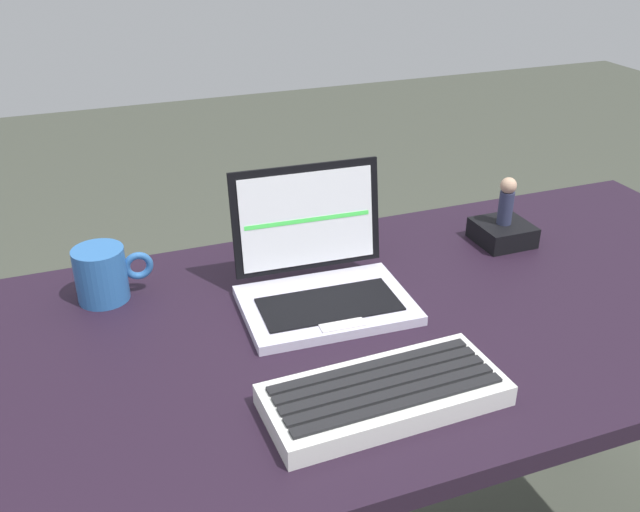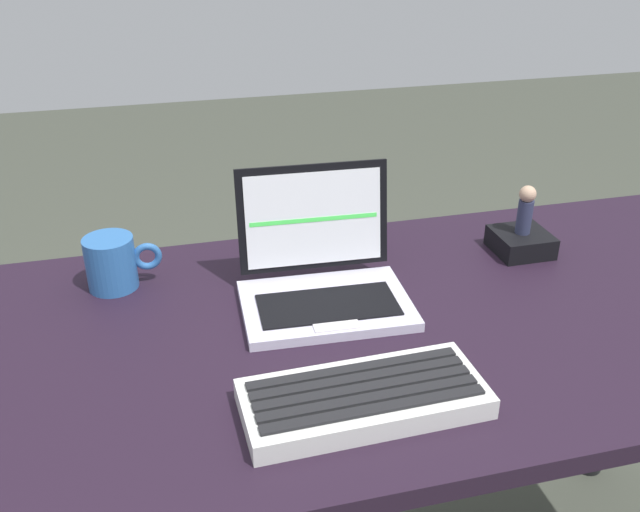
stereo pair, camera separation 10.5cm
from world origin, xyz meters
TOP-DOWN VIEW (x-y plane):
  - desk at (0.00, 0.00)m, footprint 1.43×0.66m
  - laptop_front at (-0.09, 0.08)m, footprint 0.27×0.22m
  - external_keyboard at (-0.10, -0.19)m, footprint 0.31×0.14m
  - figurine_stand at (0.30, 0.15)m, footprint 0.10×0.10m
  - figurine at (0.30, 0.15)m, footprint 0.03×0.03m
  - coffee_mug at (-0.40, 0.21)m, footprint 0.12×0.08m

SIDE VIEW (x-z plane):
  - desk at x=0.00m, z-range 0.23..0.93m
  - external_keyboard at x=-0.10m, z-range 0.71..0.74m
  - figurine_stand at x=0.30m, z-range 0.71..0.74m
  - laptop_front at x=-0.09m, z-range 0.65..0.85m
  - coffee_mug at x=-0.40m, z-range 0.71..0.79m
  - figurine at x=0.30m, z-range 0.75..0.84m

